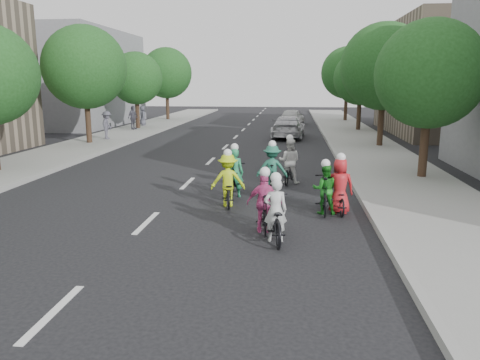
% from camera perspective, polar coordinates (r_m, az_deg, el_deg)
% --- Properties ---
extents(ground, '(120.00, 120.00, 0.00)m').
position_cam_1_polar(ground, '(12.78, -11.34, -5.15)').
color(ground, black).
rests_on(ground, ground).
extents(sidewalk_left, '(4.00, 80.00, 0.15)m').
position_cam_1_polar(sidewalk_left, '(24.91, -22.07, 2.65)').
color(sidewalk_left, gray).
rests_on(sidewalk_left, ground).
extents(curb_left, '(0.18, 80.00, 0.18)m').
position_cam_1_polar(curb_left, '(24.04, -17.98, 2.68)').
color(curb_left, '#999993').
rests_on(curb_left, ground).
extents(sidewalk_right, '(4.00, 80.00, 0.15)m').
position_cam_1_polar(sidewalk_right, '(22.33, 17.07, 2.02)').
color(sidewalk_right, gray).
rests_on(sidewalk_right, ground).
extents(curb_right, '(0.18, 80.00, 0.18)m').
position_cam_1_polar(curb_right, '(22.04, 12.09, 2.20)').
color(curb_right, '#999993').
rests_on(curb_right, ground).
extents(bldg_sw, '(10.00, 14.00, 8.00)m').
position_cam_1_polar(bldg_sw, '(44.31, -20.66, 11.53)').
color(bldg_sw, slate).
rests_on(bldg_sw, ground).
extents(bldg_se, '(10.00, 14.00, 8.00)m').
position_cam_1_polar(bldg_se, '(37.66, 25.74, 11.19)').
color(bldg_se, gray).
rests_on(bldg_se, ground).
extents(tree_l_3, '(4.80, 4.80, 6.93)m').
position_cam_1_polar(tree_l_3, '(29.23, -18.41, 12.90)').
color(tree_l_3, black).
rests_on(tree_l_3, ground).
extents(tree_l_4, '(4.00, 4.00, 5.97)m').
position_cam_1_polar(tree_l_4, '(37.60, -12.57, 12.01)').
color(tree_l_4, black).
rests_on(tree_l_4, ground).
extents(tree_l_5, '(4.80, 4.80, 6.93)m').
position_cam_1_polar(tree_l_5, '(46.23, -8.95, 12.75)').
color(tree_l_5, black).
rests_on(tree_l_5, ground).
extents(tree_r_0, '(4.00, 4.00, 5.97)m').
position_cam_1_polar(tree_r_0, '(18.90, 22.13, 11.85)').
color(tree_r_0, black).
rests_on(tree_r_0, ground).
extents(tree_r_1, '(4.80, 4.80, 6.93)m').
position_cam_1_polar(tree_r_1, '(27.70, 17.17, 13.07)').
color(tree_r_1, black).
rests_on(tree_r_1, ground).
extents(tree_r_2, '(4.00, 4.00, 5.97)m').
position_cam_1_polar(tree_r_2, '(36.58, 14.50, 11.93)').
color(tree_r_2, black).
rests_on(tree_r_2, ground).
extents(tree_r_3, '(4.80, 4.80, 6.93)m').
position_cam_1_polar(tree_r_3, '(45.51, 12.95, 12.62)').
color(tree_r_3, black).
rests_on(tree_r_3, ground).
extents(cyclist_0, '(0.93, 2.01, 1.66)m').
position_cam_1_polar(cyclist_0, '(11.09, 4.34, -4.53)').
color(cyclist_0, black).
rests_on(cyclist_0, ground).
extents(cyclist_1, '(0.70, 1.83, 1.58)m').
position_cam_1_polar(cyclist_1, '(13.54, 10.25, -1.45)').
color(cyclist_1, black).
rests_on(cyclist_1, ground).
extents(cyclist_2, '(1.11, 1.82, 1.75)m').
position_cam_1_polar(cyclist_2, '(14.13, -1.46, -0.62)').
color(cyclist_2, black).
rests_on(cyclist_2, ground).
extents(cyclist_3, '(0.91, 1.68, 1.66)m').
position_cam_1_polar(cyclist_3, '(11.71, 3.03, -3.40)').
color(cyclist_3, black).
rests_on(cyclist_3, ground).
extents(cyclist_4, '(0.82, 1.61, 1.75)m').
position_cam_1_polar(cyclist_4, '(13.65, 12.01, -1.44)').
color(cyclist_4, black).
rests_on(cyclist_4, ground).
extents(cyclist_5, '(0.69, 1.90, 1.76)m').
position_cam_1_polar(cyclist_5, '(15.32, -0.63, 0.35)').
color(cyclist_5, black).
rests_on(cyclist_5, ground).
extents(cyclist_6, '(0.90, 1.78, 1.81)m').
position_cam_1_polar(cyclist_6, '(17.40, 6.03, 1.72)').
color(cyclist_6, black).
rests_on(cyclist_6, ground).
extents(cyclist_7, '(1.06, 1.65, 1.77)m').
position_cam_1_polar(cyclist_7, '(15.93, 3.92, 0.97)').
color(cyclist_7, black).
rests_on(cyclist_7, ground).
extents(follow_car_lead, '(2.39, 5.19, 1.47)m').
position_cam_1_polar(follow_car_lead, '(31.70, 5.92, 6.46)').
color(follow_car_lead, '#B9B9BE').
rests_on(follow_car_lead, ground).
extents(follow_car_trail, '(2.38, 4.43, 1.43)m').
position_cam_1_polar(follow_car_trail, '(41.19, 6.40, 7.65)').
color(follow_car_trail, silver).
rests_on(follow_car_trail, ground).
extents(spectator_0, '(0.71, 1.17, 1.76)m').
position_cam_1_polar(spectator_0, '(30.78, -15.90, 6.46)').
color(spectator_0, '#565463').
rests_on(spectator_0, sidewalk_left).
extents(spectator_1, '(0.77, 1.13, 1.78)m').
position_cam_1_polar(spectator_1, '(36.66, -12.93, 7.42)').
color(spectator_1, '#545260').
rests_on(spectator_1, sidewalk_left).
extents(spectator_2, '(0.78, 0.92, 1.60)m').
position_cam_1_polar(spectator_2, '(39.92, -11.77, 7.69)').
color(spectator_2, '#535361').
rests_on(spectator_2, sidewalk_left).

